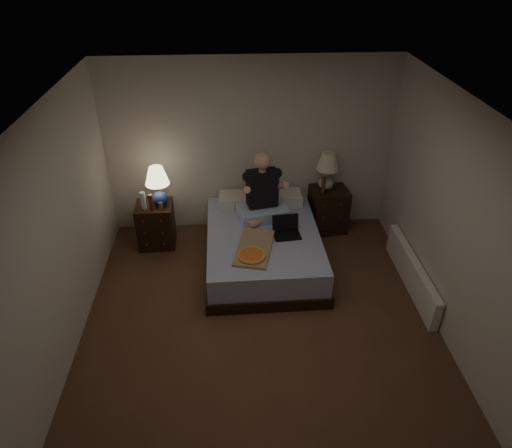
{
  "coord_description": "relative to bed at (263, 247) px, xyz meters",
  "views": [
    {
      "loc": [
        -0.28,
        -3.65,
        3.8
      ],
      "look_at": [
        0.0,
        0.9,
        0.85
      ],
      "focal_mm": 32.0,
      "sensor_mm": 36.0,
      "label": 1
    }
  ],
  "objects": [
    {
      "name": "wall_back",
      "position": [
        -0.12,
        0.98,
        1.01
      ],
      "size": [
        4.0,
        0.0,
        2.5
      ],
      "primitive_type": "cube",
      "rotation": [
        1.57,
        0.0,
        0.0
      ],
      "color": "beige",
      "rests_on": "ground"
    },
    {
      "name": "ceiling",
      "position": [
        -0.12,
        -1.27,
        2.26
      ],
      "size": [
        4.0,
        4.5,
        0.0
      ],
      "primitive_type": "cube",
      "rotation": [
        3.14,
        0.0,
        0.0
      ],
      "color": "white",
      "rests_on": "ground"
    },
    {
      "name": "lamp_right",
      "position": [
        0.96,
        0.78,
        0.7
      ],
      "size": [
        0.34,
        0.34,
        0.56
      ],
      "primitive_type": null,
      "rotation": [
        0.0,
        0.0,
        -0.06
      ],
      "color": "#97968F",
      "rests_on": "nightstand_right"
    },
    {
      "name": "beer_bottle_left",
      "position": [
        -1.47,
        0.39,
        0.51
      ],
      "size": [
        0.06,
        0.06,
        0.23
      ],
      "primitive_type": "cylinder",
      "color": "#59230C",
      "rests_on": "nightstand_left"
    },
    {
      "name": "wall_left",
      "position": [
        -2.12,
        -1.27,
        1.01
      ],
      "size": [
        0.0,
        4.5,
        2.5
      ],
      "primitive_type": "cube",
      "rotation": [
        1.57,
        0.0,
        1.57
      ],
      "color": "beige",
      "rests_on": "ground"
    },
    {
      "name": "beer_bottle_right",
      "position": [
        0.9,
        0.69,
        0.54
      ],
      "size": [
        0.06,
        0.06,
        0.23
      ],
      "primitive_type": "cylinder",
      "color": "#5C320D",
      "rests_on": "nightstand_right"
    },
    {
      "name": "soda_can",
      "position": [
        -1.35,
        0.42,
        0.45
      ],
      "size": [
        0.07,
        0.07,
        0.1
      ],
      "primitive_type": "cylinder",
      "color": "beige",
      "rests_on": "nightstand_left"
    },
    {
      "name": "wall_right",
      "position": [
        1.88,
        -1.27,
        1.01
      ],
      "size": [
        0.0,
        4.5,
        2.5
      ],
      "primitive_type": "cube",
      "rotation": [
        1.57,
        0.0,
        -1.57
      ],
      "color": "beige",
      "rests_on": "ground"
    },
    {
      "name": "pizza_box",
      "position": [
        -0.18,
        -0.56,
        0.28
      ],
      "size": [
        0.57,
        0.83,
        0.08
      ],
      "primitive_type": null,
      "rotation": [
        0.0,
        0.0,
        -0.23
      ],
      "color": "#A08260",
      "rests_on": "bed"
    },
    {
      "name": "nightstand_right",
      "position": [
        1.02,
        0.77,
        0.09
      ],
      "size": [
        0.56,
        0.52,
        0.66
      ],
      "primitive_type": "cube",
      "rotation": [
        0.0,
        0.0,
        0.12
      ],
      "color": "black",
      "rests_on": "floor"
    },
    {
      "name": "lamp_left",
      "position": [
        -1.37,
        0.53,
        0.68
      ],
      "size": [
        0.34,
        0.34,
        0.56
      ],
      "primitive_type": null,
      "rotation": [
        0.0,
        0.0,
        0.07
      ],
      "color": "navy",
      "rests_on": "nightstand_left"
    },
    {
      "name": "radiator",
      "position": [
        1.81,
        -0.61,
        -0.04
      ],
      "size": [
        0.1,
        1.6,
        0.4
      ],
      "primitive_type": "cube",
      "color": "white",
      "rests_on": "floor"
    },
    {
      "name": "nightstand_left",
      "position": [
        -1.47,
        0.52,
        0.08
      ],
      "size": [
        0.51,
        0.46,
        0.64
      ],
      "primitive_type": "cube",
      "rotation": [
        0.0,
        0.0,
        0.03
      ],
      "color": "black",
      "rests_on": "floor"
    },
    {
      "name": "floor",
      "position": [
        -0.12,
        -1.27,
        -0.24
      ],
      "size": [
        4.0,
        4.5,
        0.0
      ],
      "primitive_type": "cube",
      "color": "brown",
      "rests_on": "ground"
    },
    {
      "name": "person",
      "position": [
        0.03,
        0.37,
        0.71
      ],
      "size": [
        0.75,
        0.64,
        0.93
      ],
      "primitive_type": null,
      "rotation": [
        0.0,
        0.0,
        0.19
      ],
      "color": "black",
      "rests_on": "bed"
    },
    {
      "name": "laptop",
      "position": [
        0.3,
        -0.11,
        0.36
      ],
      "size": [
        0.37,
        0.31,
        0.24
      ],
      "primitive_type": null,
      "rotation": [
        0.0,
        0.0,
        0.1
      ],
      "color": "black",
      "rests_on": "bed"
    },
    {
      "name": "water_bottle",
      "position": [
        -1.57,
        0.42,
        0.52
      ],
      "size": [
        0.07,
        0.07,
        0.25
      ],
      "primitive_type": "cylinder",
      "color": "white",
      "rests_on": "nightstand_left"
    },
    {
      "name": "bed",
      "position": [
        0.0,
        0.0,
        0.0
      ],
      "size": [
        1.48,
        1.95,
        0.48
      ],
      "primitive_type": "cube",
      "rotation": [
        0.0,
        0.0,
        0.01
      ],
      "color": "#5262A5",
      "rests_on": "floor"
    }
  ]
}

